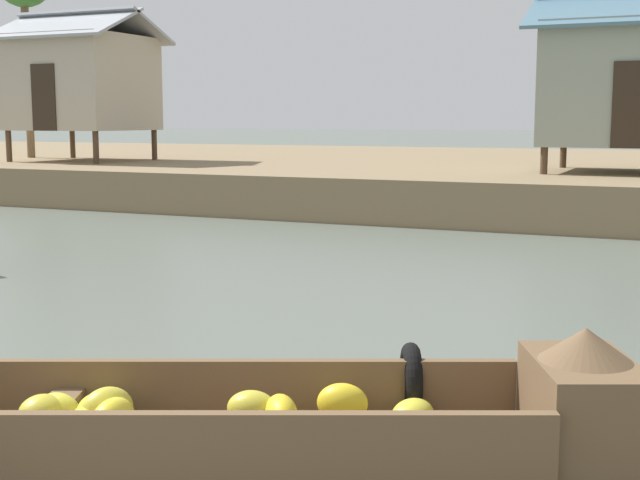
% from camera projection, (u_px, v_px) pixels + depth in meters
% --- Properties ---
extents(ground_plane, '(300.00, 300.00, 0.00)m').
position_uv_depth(ground_plane, '(510.00, 300.00, 10.31)').
color(ground_plane, '#596056').
extents(riverbank_strip, '(160.00, 20.00, 0.94)m').
position_uv_depth(riverbank_strip, '(626.00, 178.00, 24.77)').
color(riverbank_strip, '#7F6B4C').
rests_on(riverbank_strip, ground).
extents(banana_boat, '(5.23, 3.01, 0.91)m').
position_uv_depth(banana_boat, '(191.00, 422.00, 5.22)').
color(banana_boat, brown).
rests_on(banana_boat, ground).
extents(stilt_house_left, '(4.15, 3.61, 4.27)m').
position_uv_depth(stilt_house_left, '(81.00, 81.00, 24.76)').
color(stilt_house_left, '#4C3826').
rests_on(stilt_house_left, riverbank_strip).
extents(stilt_house_mid_left, '(4.69, 3.71, 4.09)m').
position_uv_depth(stilt_house_mid_left, '(639.00, 82.00, 19.24)').
color(stilt_house_mid_left, '#4C3826').
rests_on(stilt_house_mid_left, riverbank_strip).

